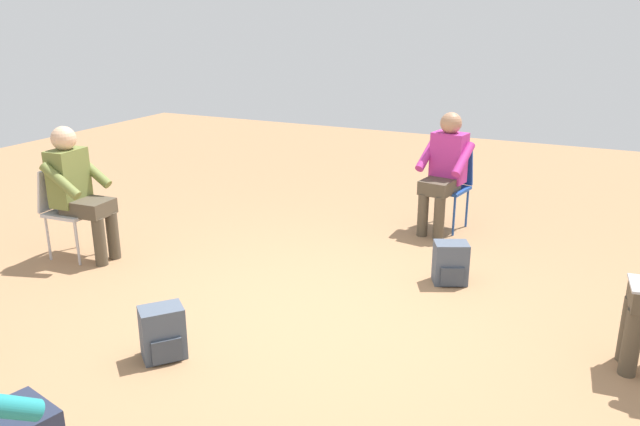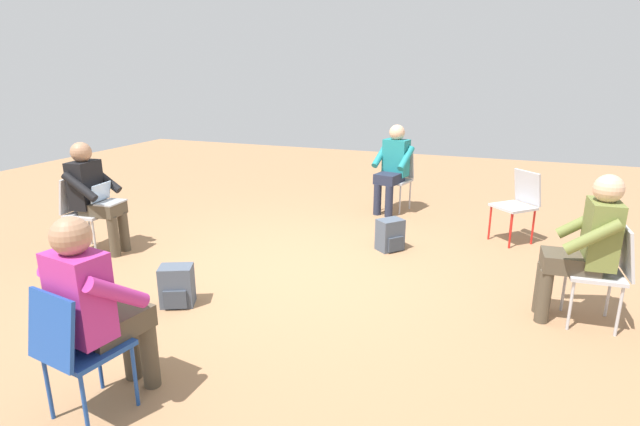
{
  "view_description": "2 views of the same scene",
  "coord_description": "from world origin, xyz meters",
  "px_view_note": "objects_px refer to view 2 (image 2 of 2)",
  "views": [
    {
      "loc": [
        -1.78,
        3.83,
        2.21
      ],
      "look_at": [
        0.04,
        -0.02,
        0.83
      ],
      "focal_mm": 35.0,
      "sensor_mm": 36.0,
      "label": 1
    },
    {
      "loc": [
        1.89,
        -4.36,
        2.02
      ],
      "look_at": [
        0.21,
        0.08,
        0.62
      ],
      "focal_mm": 28.0,
      "sensor_mm": 36.0,
      "label": 2
    }
  ],
  "objects_px": {
    "chair_east": "(606,267)",
    "chair_west": "(83,208)",
    "backpack_near_laptop_user": "(390,237)",
    "person_in_teal": "(393,164)",
    "person_in_magenta": "(96,302)",
    "chair_northeast": "(518,201)",
    "person_with_laptop": "(94,192)",
    "chair_north": "(397,176)",
    "chair_south": "(75,345)",
    "person_in_olive": "(586,242)",
    "backpack_by_empty_chair": "(177,288)"
  },
  "relations": [
    {
      "from": "chair_south",
      "to": "person_with_laptop",
      "type": "relative_size",
      "value": 0.69
    },
    {
      "from": "person_in_teal",
      "to": "backpack_near_laptop_user",
      "type": "distance_m",
      "value": 1.69
    },
    {
      "from": "chair_northeast",
      "to": "backpack_near_laptop_user",
      "type": "xyz_separation_m",
      "value": [
        -1.34,
        -0.82,
        -0.34
      ]
    },
    {
      "from": "chair_northeast",
      "to": "chair_north",
      "type": "bearing_deg",
      "value": 16.62
    },
    {
      "from": "chair_south",
      "to": "person_in_magenta",
      "type": "distance_m",
      "value": 0.26
    },
    {
      "from": "chair_east",
      "to": "chair_northeast",
      "type": "xyz_separation_m",
      "value": [
        -0.64,
        1.92,
        0.0
      ]
    },
    {
      "from": "chair_east",
      "to": "backpack_near_laptop_user",
      "type": "height_order",
      "value": "chair_east"
    },
    {
      "from": "person_with_laptop",
      "to": "person_in_teal",
      "type": "distance_m",
      "value": 3.88
    },
    {
      "from": "chair_north",
      "to": "chair_south",
      "type": "relative_size",
      "value": 1.0
    },
    {
      "from": "backpack_near_laptop_user",
      "to": "person_in_teal",
      "type": "bearing_deg",
      "value": 102.23
    },
    {
      "from": "chair_northeast",
      "to": "person_in_teal",
      "type": "xyz_separation_m",
      "value": [
        -1.68,
        0.74,
        0.2
      ]
    },
    {
      "from": "chair_north",
      "to": "person_in_olive",
      "type": "height_order",
      "value": "person_in_olive"
    },
    {
      "from": "person_in_magenta",
      "to": "person_with_laptop",
      "type": "bearing_deg",
      "value": 144.2
    },
    {
      "from": "chair_east",
      "to": "person_in_olive",
      "type": "relative_size",
      "value": 0.69
    },
    {
      "from": "person_with_laptop",
      "to": "person_in_magenta",
      "type": "bearing_deg",
      "value": 39.11
    },
    {
      "from": "chair_northeast",
      "to": "backpack_by_empty_chair",
      "type": "height_order",
      "value": "chair_northeast"
    },
    {
      "from": "chair_south",
      "to": "person_in_magenta",
      "type": "relative_size",
      "value": 0.69
    },
    {
      "from": "person_in_olive",
      "to": "chair_west",
      "type": "bearing_deg",
      "value": 87.95
    },
    {
      "from": "backpack_near_laptop_user",
      "to": "chair_northeast",
      "type": "bearing_deg",
      "value": 31.55
    },
    {
      "from": "person_with_laptop",
      "to": "backpack_near_laptop_user",
      "type": "height_order",
      "value": "person_with_laptop"
    },
    {
      "from": "person_in_magenta",
      "to": "chair_northeast",
      "type": "bearing_deg",
      "value": 69.97
    },
    {
      "from": "person_in_olive",
      "to": "person_in_magenta",
      "type": "distance_m",
      "value": 3.57
    },
    {
      "from": "chair_west",
      "to": "chair_south",
      "type": "relative_size",
      "value": 1.0
    },
    {
      "from": "chair_east",
      "to": "person_in_teal",
      "type": "relative_size",
      "value": 0.69
    },
    {
      "from": "person_with_laptop",
      "to": "person_in_magenta",
      "type": "xyz_separation_m",
      "value": [
        2.04,
        -2.08,
        0.0
      ]
    },
    {
      "from": "chair_south",
      "to": "person_with_laptop",
      "type": "xyz_separation_m",
      "value": [
        -2.02,
        2.25,
        0.2
      ]
    },
    {
      "from": "person_with_laptop",
      "to": "backpack_near_laptop_user",
      "type": "xyz_separation_m",
      "value": [
        3.06,
        1.21,
        -0.53
      ]
    },
    {
      "from": "chair_north",
      "to": "person_in_teal",
      "type": "distance_m",
      "value": 0.26
    },
    {
      "from": "person_with_laptop",
      "to": "person_in_olive",
      "type": "distance_m",
      "value": 4.87
    },
    {
      "from": "chair_east",
      "to": "backpack_near_laptop_user",
      "type": "bearing_deg",
      "value": 57.58
    },
    {
      "from": "backpack_by_empty_chair",
      "to": "person_in_olive",
      "type": "bearing_deg",
      "value": 15.57
    },
    {
      "from": "chair_west",
      "to": "person_in_olive",
      "type": "relative_size",
      "value": 0.69
    },
    {
      "from": "person_in_teal",
      "to": "person_in_magenta",
      "type": "bearing_deg",
      "value": 95.39
    },
    {
      "from": "chair_west",
      "to": "backpack_by_empty_chair",
      "type": "relative_size",
      "value": 2.36
    },
    {
      "from": "person_in_teal",
      "to": "backpack_by_empty_chair",
      "type": "relative_size",
      "value": 3.44
    },
    {
      "from": "chair_north",
      "to": "person_in_magenta",
      "type": "distance_m",
      "value": 5.07
    },
    {
      "from": "backpack_near_laptop_user",
      "to": "person_in_magenta",
      "type": "bearing_deg",
      "value": -107.17
    },
    {
      "from": "chair_east",
      "to": "person_in_olive",
      "type": "height_order",
      "value": "person_in_olive"
    },
    {
      "from": "chair_north",
      "to": "backpack_near_laptop_user",
      "type": "bearing_deg",
      "value": 113.21
    },
    {
      "from": "chair_north",
      "to": "person_in_teal",
      "type": "relative_size",
      "value": 0.69
    },
    {
      "from": "chair_east",
      "to": "backpack_near_laptop_user",
      "type": "xyz_separation_m",
      "value": [
        -1.97,
        1.1,
        -0.34
      ]
    },
    {
      "from": "chair_north",
      "to": "chair_west",
      "type": "height_order",
      "value": "same"
    },
    {
      "from": "chair_south",
      "to": "chair_northeast",
      "type": "height_order",
      "value": "same"
    },
    {
      "from": "chair_north",
      "to": "chair_northeast",
      "type": "distance_m",
      "value": 1.87
    },
    {
      "from": "chair_east",
      "to": "chair_west",
      "type": "distance_m",
      "value": 5.2
    },
    {
      "from": "chair_south",
      "to": "chair_northeast",
      "type": "distance_m",
      "value": 4.9
    },
    {
      "from": "chair_northeast",
      "to": "chair_east",
      "type": "bearing_deg",
      "value": 153.82
    },
    {
      "from": "person_in_teal",
      "to": "backpack_near_laptop_user",
      "type": "height_order",
      "value": "person_in_teal"
    },
    {
      "from": "person_in_olive",
      "to": "backpack_by_empty_chair",
      "type": "xyz_separation_m",
      "value": [
        -3.24,
        -0.9,
        -0.54
      ]
    },
    {
      "from": "person_with_laptop",
      "to": "chair_northeast",
      "type": "bearing_deg",
      "value": 109.43
    }
  ]
}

